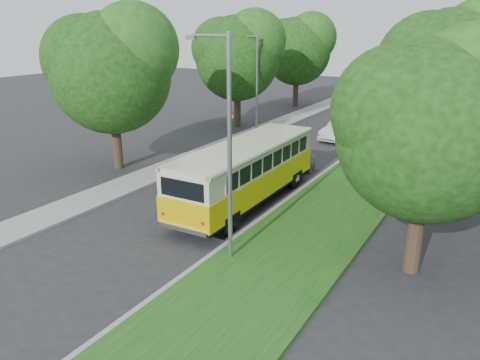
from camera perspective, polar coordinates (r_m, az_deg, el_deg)
The scene contains 13 objects.
ground at distance 21.46m, azimuth -7.53°, elevation -4.16°, with size 120.00×120.00×0.00m, color #27272A.
curb at distance 23.75m, azimuth 6.83°, elevation -1.66°, with size 0.20×70.00×0.15m, color gray.
grass_verge at distance 22.99m, azimuth 12.20°, elevation -2.68°, with size 4.50×70.00×0.13m, color #1B5015.
sidewalk at distance 27.95m, azimuth -9.13°, elevation 1.31°, with size 2.20×70.00×0.12m, color gray.
treeline at distance 34.84m, azimuth 15.41°, elevation 14.10°, with size 24.27×41.91×9.46m.
lamppost_near at distance 15.83m, azimuth -1.57°, elevation 4.46°, with size 1.71×0.16×8.00m.
lamppost_far at distance 36.07m, azimuth 1.94°, elevation 11.97°, with size 1.71×0.16×7.50m.
warning_sign at distance 32.89m, azimuth -1.16°, elevation 7.10°, with size 0.56×0.10×2.50m.
vintage_bus at distance 22.03m, azimuth 0.72°, elevation 0.77°, with size 2.60×10.10×3.00m, color yellow, non-canonical shape.
car_silver at distance 26.70m, azimuth 6.25°, elevation 1.90°, with size 1.49×3.70×1.26m, color #9D9DA1.
car_white at distance 35.79m, azimuth 12.20°, elevation 6.03°, with size 1.56×4.47×1.47m, color silver.
car_blue at distance 40.08m, azimuth 15.37°, elevation 6.92°, with size 1.73×4.26×1.24m, color navy.
car_grey at distance 42.70m, azimuth 15.23°, elevation 7.77°, with size 2.44×5.28×1.47m, color slate.
Camera 1 is at (12.31, -15.54, 8.20)m, focal length 35.00 mm.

